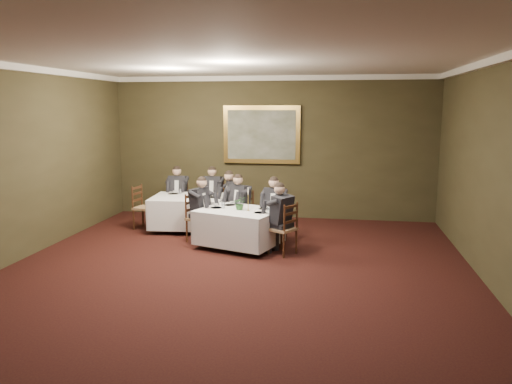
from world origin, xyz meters
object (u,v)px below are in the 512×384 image
(diner_main_endright, at_px, (283,228))
(chair_sec_backright, at_px, (214,210))
(chair_main_backleft, at_px, (241,223))
(diner_sec_backright, at_px, (214,201))
(chair_sec_endright, at_px, (233,218))
(chair_sec_endleft, at_px, (145,216))
(diner_main_backleft, at_px, (241,213))
(diner_main_endleft, at_px, (199,217))
(chair_main_endright, at_px, (283,239))
(centerpiece, at_px, (240,203))
(diner_main_backright, at_px, (275,217))
(chair_sec_backleft, at_px, (179,210))
(diner_sec_backleft, at_px, (178,200))
(chair_main_endleft, at_px, (199,228))
(diner_sec_endright, at_px, (233,208))
(table_second, at_px, (188,210))
(painting, at_px, (262,135))
(chair_main_backright, at_px, (275,227))
(candlestick, at_px, (248,202))
(table_main, at_px, (239,225))

(diner_main_endright, height_order, chair_sec_backright, diner_main_endright)
(chair_main_backleft, xyz_separation_m, diner_sec_backright, (-0.92, 1.22, 0.23))
(diner_sec_backright, height_order, chair_sec_endright, diner_sec_backright)
(chair_sec_endleft, bearing_deg, chair_sec_endright, 104.45)
(diner_main_backleft, bearing_deg, diner_main_endleft, 66.29)
(diner_main_backleft, height_order, diner_sec_backright, same)
(chair_main_endright, height_order, centerpiece, centerpiece)
(diner_main_backleft, distance_m, diner_main_backright, 0.81)
(chair_sec_backleft, height_order, diner_sec_backleft, diner_sec_backleft)
(centerpiece, bearing_deg, chair_main_backleft, 100.21)
(diner_main_backleft, height_order, diner_main_backright, same)
(diner_main_backright, distance_m, diner_sec_backright, 2.25)
(chair_sec_endright, bearing_deg, diner_main_backleft, -169.66)
(chair_main_endright, bearing_deg, diner_main_backleft, 73.83)
(chair_main_endleft, xyz_separation_m, diner_sec_endright, (0.50, 1.01, 0.23))
(diner_sec_backleft, bearing_deg, table_second, 116.41)
(painting, bearing_deg, chair_sec_backright, -144.91)
(centerpiece, bearing_deg, chair_main_backright, 44.46)
(chair_main_backleft, bearing_deg, diner_main_backright, -169.30)
(candlestick, xyz_separation_m, painting, (-0.19, 2.89, 1.14))
(chair_main_backright, relative_size, diner_main_endright, 0.74)
(chair_main_endright, relative_size, candlestick, 2.14)
(table_main, relative_size, table_second, 1.06)
(diner_main_endleft, xyz_separation_m, chair_main_endright, (1.81, -0.61, -0.23))
(chair_sec_endleft, bearing_deg, diner_main_backright, 89.56)
(diner_main_backright, height_order, diner_sec_backleft, same)
(table_main, bearing_deg, diner_sec_backright, 116.73)
(table_second, height_order, chair_sec_endleft, chair_sec_endleft)
(diner_sec_backleft, distance_m, candlestick, 2.99)
(table_second, height_order, chair_main_backright, chair_main_backright)
(chair_main_backleft, bearing_deg, diner_sec_endright, -28.06)
(diner_sec_backright, distance_m, diner_sec_endright, 1.00)
(diner_main_backright, height_order, chair_sec_backleft, diner_main_backright)
(chair_sec_backright, xyz_separation_m, painting, (1.05, 0.74, 1.79))
(table_second, relative_size, chair_sec_backleft, 1.71)
(chair_main_endleft, xyz_separation_m, diner_main_endright, (1.81, -0.61, 0.23))
(diner_main_endleft, distance_m, diner_main_endright, 1.90)
(centerpiece, bearing_deg, chair_sec_backright, 117.14)
(table_main, relative_size, painting, 0.95)
(table_main, height_order, painting, painting)
(chair_sec_endright, relative_size, diner_sec_endright, 0.74)
(diner_main_endright, relative_size, diner_sec_backright, 1.00)
(chair_main_endleft, relative_size, diner_main_endleft, 0.74)
(chair_sec_backleft, bearing_deg, diner_sec_backright, 177.74)
(chair_main_backright, bearing_deg, chair_sec_endleft, -0.26)
(table_second, height_order, chair_main_endright, chair_main_endright)
(chair_main_backright, distance_m, chair_sec_endright, 1.26)
(chair_sec_backleft, bearing_deg, diner_sec_endright, 148.63)
(chair_main_backright, relative_size, diner_main_endleft, 0.74)
(diner_sec_backleft, height_order, chair_sec_endright, diner_sec_backleft)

